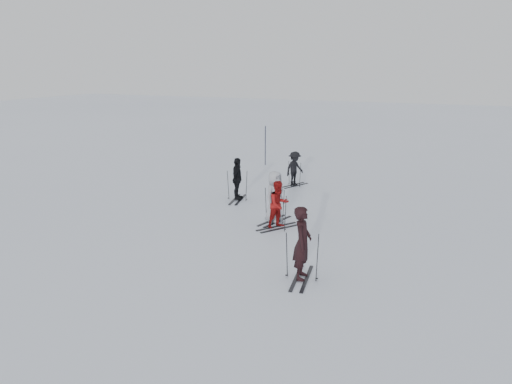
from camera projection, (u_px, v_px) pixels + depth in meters
ground at (245, 226)px, 17.60m from camera, size 120.00×120.00×0.00m
skier_near_dark at (302, 244)px, 13.04m from camera, size 0.58×0.78×1.97m
skier_red at (279, 205)px, 17.18m from camera, size 0.96×1.01×1.65m
skier_grey at (275, 197)px, 17.87m from camera, size 0.78×1.01×1.84m
skier_uphill_left at (237, 179)px, 20.73m from camera, size 0.63×1.10×1.76m
skier_uphill_far at (295, 169)px, 23.21m from camera, size 0.95×1.18×1.59m
skis_near_dark at (302, 255)px, 13.12m from camera, size 1.95×1.24×1.32m
skis_red at (279, 210)px, 17.23m from camera, size 1.96×1.71×1.27m
skis_grey at (275, 205)px, 17.95m from camera, size 1.89×1.29×1.26m
skis_uphill_left at (237, 185)px, 20.79m from camera, size 1.92×1.28×1.29m
skis_uphill_far at (295, 173)px, 23.26m from camera, size 1.82×1.43×1.17m
piste_marker at (265, 146)px, 27.88m from camera, size 0.06×0.06×2.19m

